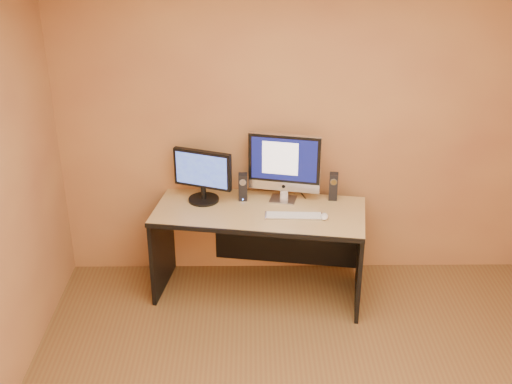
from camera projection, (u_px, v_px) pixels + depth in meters
walls at (333, 256)px, 3.37m from camera, size 4.00×4.00×2.60m
ceiling at (348, 1)px, 2.82m from camera, size 4.00×4.00×0.00m
desk at (259, 252)px, 5.21m from camera, size 1.74×0.97×0.76m
imac at (284, 168)px, 5.09m from camera, size 0.62×0.34×0.57m
second_monitor at (203, 176)px, 5.11m from camera, size 0.55×0.41×0.43m
speaker_left at (243, 187)px, 5.17m from camera, size 0.07×0.08×0.23m
speaker_right at (333, 186)px, 5.18m from camera, size 0.08×0.08×0.23m
keyboard at (294, 216)px, 4.94m from camera, size 0.45×0.14×0.02m
mouse at (324, 216)px, 4.91m from camera, size 0.07×0.11×0.04m
cable_a at (301, 193)px, 5.32m from camera, size 0.07×0.22×0.01m
cable_b at (288, 191)px, 5.36m from camera, size 0.12×0.15×0.01m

